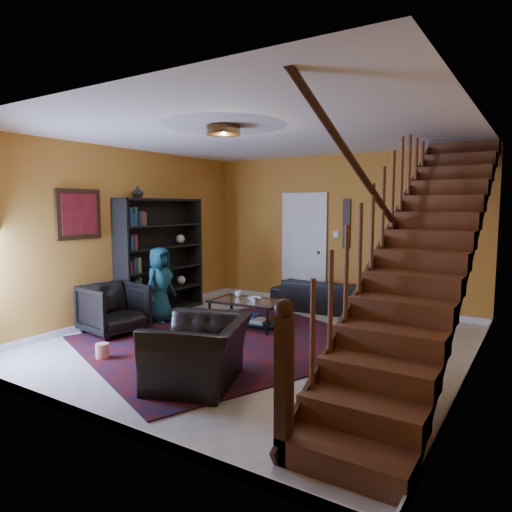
{
  "coord_description": "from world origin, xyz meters",
  "views": [
    {
      "loc": [
        3.23,
        -5.15,
        1.86
      ],
      "look_at": [
        -0.32,
        0.4,
        1.15
      ],
      "focal_mm": 32.0,
      "sensor_mm": 36.0,
      "label": 1
    }
  ],
  "objects": [
    {
      "name": "door",
      "position": [
        -0.7,
        2.73,
        1.02
      ],
      "size": [
        0.82,
        0.05,
        2.05
      ],
      "primitive_type": "cube",
      "color": "silver",
      "rests_on": "floor"
    },
    {
      "name": "person_child",
      "position": [
        -1.95,
        0.09,
        0.61
      ],
      "size": [
        0.43,
        0.63,
        1.22
      ],
      "primitive_type": "imported",
      "rotation": [
        0.0,
        0.0,
        1.65
      ],
      "color": "#174757",
      "rests_on": "armchair_left"
    },
    {
      "name": "coffee_table",
      "position": [
        -0.6,
        0.62,
        0.24
      ],
      "size": [
        1.15,
        0.73,
        0.42
      ],
      "rotation": [
        0.0,
        0.0,
        0.08
      ],
      "color": "black",
      "rests_on": "floor"
    },
    {
      "name": "armchair_right",
      "position": [
        0.24,
        -1.58,
        0.35
      ],
      "size": [
        1.24,
        1.32,
        0.69
      ],
      "primitive_type": "imported",
      "rotation": [
        0.0,
        0.0,
        -1.22
      ],
      "color": "black",
      "rests_on": "floor"
    },
    {
      "name": "bookshelf",
      "position": [
        -2.4,
        0.6,
        0.96
      ],
      "size": [
        0.35,
        1.8,
        2.0
      ],
      "color": "black",
      "rests_on": "floor"
    },
    {
      "name": "rug",
      "position": [
        -0.37,
        -0.22,
        0.01
      ],
      "size": [
        4.3,
        4.54,
        0.02
      ],
      "primitive_type": "cube",
      "rotation": [
        0.0,
        0.0,
        -0.39
      ],
      "color": "#480E0C",
      "rests_on": "floor"
    },
    {
      "name": "floor",
      "position": [
        0.0,
        0.0,
        0.0
      ],
      "size": [
        5.5,
        5.5,
        0.0
      ],
      "primitive_type": "plane",
      "color": "beige",
      "rests_on": "ground"
    },
    {
      "name": "ceiling_fixture",
      "position": [
        0.0,
        -0.8,
        2.74
      ],
      "size": [
        0.4,
        0.4,
        0.1
      ],
      "primitive_type": "cylinder",
      "color": "#3F2814",
      "rests_on": "room"
    },
    {
      "name": "person_adult_a",
      "position": [
        0.66,
        2.35,
        0.11
      ],
      "size": [
        0.43,
        0.29,
        1.12
      ],
      "primitive_type": "imported",
      "rotation": [
        0.0,
        0.0,
        3.2
      ],
      "color": "black",
      "rests_on": "sofa"
    },
    {
      "name": "armchair_left",
      "position": [
        -2.05,
        -0.76,
        0.37
      ],
      "size": [
        0.93,
        0.91,
        0.74
      ],
      "primitive_type": "imported",
      "rotation": [
        0.0,
        0.0,
        1.42
      ],
      "color": "black",
      "rests_on": "floor"
    },
    {
      "name": "sofa",
      "position": [
        -0.02,
        2.3,
        0.28
      ],
      "size": [
        1.95,
        0.85,
        0.56
      ],
      "primitive_type": "imported",
      "rotation": [
        0.0,
        0.0,
        3.2
      ],
      "color": "black",
      "rests_on": "floor"
    },
    {
      "name": "staircase",
      "position": [
        2.12,
        -0.0,
        1.4
      ],
      "size": [
        0.95,
        5.02,
        3.18
      ],
      "color": "brown",
      "rests_on": "floor"
    },
    {
      "name": "wall_hanging",
      "position": [
        0.15,
        2.73,
        1.55
      ],
      "size": [
        0.14,
        0.03,
        0.9
      ],
      "primitive_type": "cube",
      "color": "black",
      "rests_on": "room"
    },
    {
      "name": "room",
      "position": [
        -1.33,
        1.33,
        0.05
      ],
      "size": [
        5.5,
        5.5,
        5.5
      ],
      "color": "#C86F2C",
      "rests_on": "ground"
    },
    {
      "name": "vase",
      "position": [
        -2.41,
        0.1,
        2.1
      ],
      "size": [
        0.18,
        0.18,
        0.19
      ],
      "primitive_type": "imported",
      "color": "#999999",
      "rests_on": "bookshelf"
    },
    {
      "name": "cup_a",
      "position": [
        -0.88,
        0.76,
        0.47
      ],
      "size": [
        0.15,
        0.15,
        0.09
      ],
      "primitive_type": "imported",
      "rotation": [
        0.0,
        0.0,
        -0.3
      ],
      "color": "#999999",
      "rests_on": "coffee_table"
    },
    {
      "name": "person_adult_b",
      "position": [
        1.36,
        2.35,
        0.22
      ],
      "size": [
        0.69,
        0.55,
        1.35
      ],
      "primitive_type": "imported",
      "rotation": [
        0.0,
        0.0,
        3.21
      ],
      "color": "black",
      "rests_on": "sofa"
    },
    {
      "name": "cup_b",
      "position": [
        -0.43,
        0.53,
        0.47
      ],
      "size": [
        0.13,
        0.13,
        0.09
      ],
      "primitive_type": "imported",
      "rotation": [
        0.0,
        0.0,
        0.36
      ],
      "color": "#999999",
      "rests_on": "coffee_table"
    },
    {
      "name": "framed_picture",
      "position": [
        -2.57,
        -0.9,
        1.75
      ],
      "size": [
        0.04,
        0.74,
        0.74
      ],
      "primitive_type": "cube",
      "color": "maroon",
      "rests_on": "room"
    },
    {
      "name": "popcorn_bucket",
      "position": [
        -1.27,
        -1.6,
        0.11
      ],
      "size": [
        0.17,
        0.17,
        0.18
      ],
      "primitive_type": "cylinder",
      "rotation": [
        0.0,
        0.0,
        0.06
      ],
      "color": "red",
      "rests_on": "rug"
    },
    {
      "name": "bowl",
      "position": [
        -0.51,
        0.64,
        0.45
      ],
      "size": [
        0.27,
        0.27,
        0.05
      ],
      "primitive_type": "imported",
      "rotation": [
        0.0,
        0.0,
        -0.4
      ],
      "color": "#999999",
      "rests_on": "coffee_table"
    }
  ]
}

